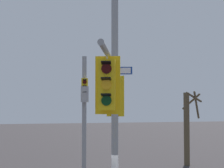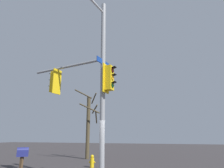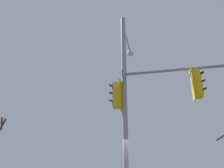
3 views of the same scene
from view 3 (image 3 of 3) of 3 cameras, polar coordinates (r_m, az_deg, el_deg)
The scene contains 1 object.
main_signal_pole_assembly at distance 9.26m, azimuth 7.31°, elevation -1.23°, with size 4.84×3.73×8.20m.
Camera 3 is at (-0.80, -9.09, 1.56)m, focal length 34.62 mm.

